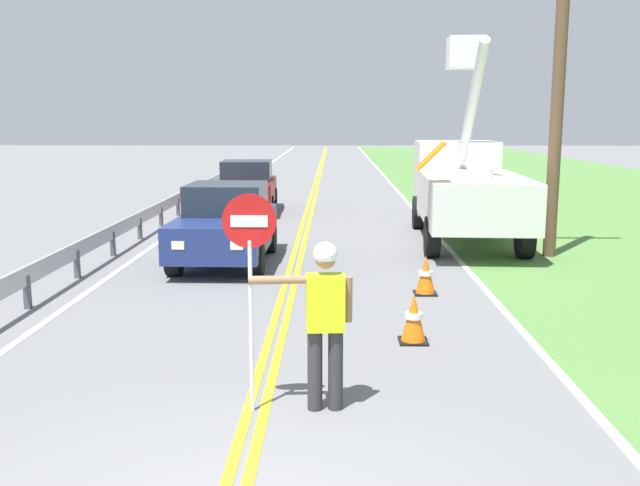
# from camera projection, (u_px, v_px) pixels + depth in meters

# --- Properties ---
(centerline_yellow_left) EXTENTS (0.11, 110.00, 0.01)m
(centerline_yellow_left) POSITION_uv_depth(u_px,v_px,m) (307.00, 208.00, 24.84)
(centerline_yellow_left) COLOR yellow
(centerline_yellow_left) RESTS_ON ground
(centerline_yellow_right) EXTENTS (0.11, 110.00, 0.01)m
(centerline_yellow_right) POSITION_uv_depth(u_px,v_px,m) (313.00, 208.00, 24.84)
(centerline_yellow_right) COLOR yellow
(centerline_yellow_right) RESTS_ON ground
(edge_line_right) EXTENTS (0.12, 110.00, 0.01)m
(edge_line_right) POSITION_uv_depth(u_px,v_px,m) (413.00, 208.00, 24.77)
(edge_line_right) COLOR silver
(edge_line_right) RESTS_ON ground
(edge_line_left) EXTENTS (0.12, 110.00, 0.01)m
(edge_line_left) POSITION_uv_depth(u_px,v_px,m) (208.00, 208.00, 24.91)
(edge_line_left) COLOR silver
(edge_line_left) RESTS_ON ground
(flagger_worker) EXTENTS (1.09, 0.27, 1.83)m
(flagger_worker) POSITION_uv_depth(u_px,v_px,m) (324.00, 315.00, 7.44)
(flagger_worker) COLOR #2D2D33
(flagger_worker) RESTS_ON ground
(stop_sign_paddle) EXTENTS (0.56, 0.04, 2.33)m
(stop_sign_paddle) POSITION_uv_depth(u_px,v_px,m) (250.00, 254.00, 7.28)
(stop_sign_paddle) COLOR silver
(stop_sign_paddle) RESTS_ON ground
(utility_bucket_truck) EXTENTS (2.94, 6.90, 5.17)m
(utility_bucket_truck) POSITION_uv_depth(u_px,v_px,m) (464.00, 185.00, 18.23)
(utility_bucket_truck) COLOR silver
(utility_bucket_truck) RESTS_ON ground
(oncoming_sedan_nearest) EXTENTS (1.97, 4.13, 1.70)m
(oncoming_sedan_nearest) POSITION_uv_depth(u_px,v_px,m) (226.00, 225.00, 15.27)
(oncoming_sedan_nearest) COLOR navy
(oncoming_sedan_nearest) RESTS_ON ground
(oncoming_sedan_second) EXTENTS (2.04, 4.17, 1.70)m
(oncoming_sedan_second) POSITION_uv_depth(u_px,v_px,m) (247.00, 187.00, 23.72)
(oncoming_sedan_second) COLOR maroon
(oncoming_sedan_second) RESTS_ON ground
(utility_pole_near) EXTENTS (1.80, 0.28, 7.96)m
(utility_pole_near) POSITION_uv_depth(u_px,v_px,m) (559.00, 69.00, 15.41)
(utility_pole_near) COLOR brown
(utility_pole_near) RESTS_ON ground
(traffic_cone_lead) EXTENTS (0.40, 0.40, 0.70)m
(traffic_cone_lead) POSITION_uv_depth(u_px,v_px,m) (414.00, 319.00, 9.85)
(traffic_cone_lead) COLOR orange
(traffic_cone_lead) RESTS_ON ground
(traffic_cone_mid) EXTENTS (0.40, 0.40, 0.70)m
(traffic_cone_mid) POSITION_uv_depth(u_px,v_px,m) (426.00, 276.00, 12.56)
(traffic_cone_mid) COLOR orange
(traffic_cone_mid) RESTS_ON ground
(guardrail_left_shoulder) EXTENTS (0.10, 32.00, 0.71)m
(guardrail_left_shoulder) POSITION_uv_depth(u_px,v_px,m) (151.00, 213.00, 19.45)
(guardrail_left_shoulder) COLOR #9EA0A3
(guardrail_left_shoulder) RESTS_ON ground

